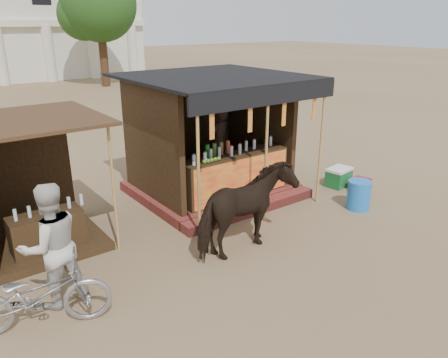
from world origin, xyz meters
TOP-DOWN VIEW (x-y plane):
  - ground at (0.00, 0.00)m, footprint 120.00×120.00m
  - main_stall at (1.02, 3.36)m, footprint 3.60×3.61m
  - secondary_stall at (-3.17, 3.24)m, footprint 2.40×2.40m
  - cow at (-0.15, 0.75)m, footprint 1.96×1.05m
  - motorbike at (-3.65, 0.81)m, footprint 2.00×1.26m
  - bystander at (-3.29, 1.23)m, footprint 0.95×0.77m
  - blue_barrel at (3.03, 0.75)m, footprint 0.54×0.54m
  - red_crate at (3.97, 1.39)m, footprint 0.47×0.46m
  - cooler at (3.80, 1.92)m, footprint 0.70×0.53m
  - tree at (5.81, 22.14)m, footprint 4.50×4.40m

SIDE VIEW (x-z plane):
  - ground at x=0.00m, z-range 0.00..0.00m
  - red_crate at x=3.97m, z-range 0.00..0.30m
  - cooler at x=3.80m, z-range 0.00..0.46m
  - blue_barrel at x=3.03m, z-range 0.00..0.64m
  - motorbike at x=-3.65m, z-range 0.00..0.99m
  - cow at x=-0.15m, z-range 0.00..1.59m
  - secondary_stall at x=-3.17m, z-range -0.34..2.04m
  - bystander at x=-3.29m, z-range 0.00..1.86m
  - main_stall at x=1.02m, z-range -0.36..2.42m
  - tree at x=5.81m, z-range 1.13..8.13m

